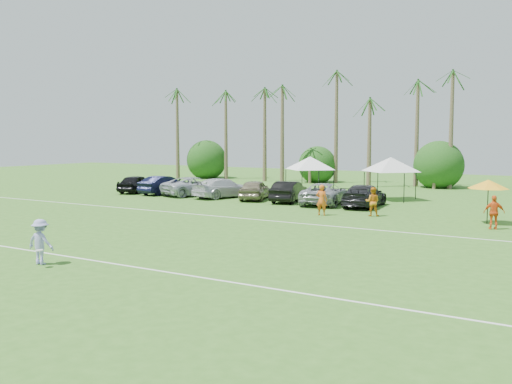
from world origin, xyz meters
The scene contains 27 objects.
field_lines centered at (0.00, 8.00, 0.01)m, with size 80.00×12.10×0.01m.
palm_tree_0 centered at (-22.00, 38.00, 7.48)m, with size 2.40×2.40×8.90m.
palm_tree_1 centered at (-17.00, 38.00, 8.35)m, with size 2.40×2.40×9.90m.
palm_tree_2 centered at (-12.00, 38.00, 9.21)m, with size 2.40×2.40×10.90m.
palm_tree_3 centered at (-8.00, 38.00, 10.06)m, with size 2.40×2.40×11.90m.
palm_tree_4 centered at (-4.00, 38.00, 7.48)m, with size 2.40×2.40×8.90m.
palm_tree_5 centered at (0.00, 38.00, 8.35)m, with size 2.40×2.40×9.90m.
palm_tree_6 centered at (4.00, 38.00, 9.21)m, with size 2.40×2.40×10.90m.
palm_tree_7 centered at (8.00, 38.00, 10.06)m, with size 2.40×2.40×11.90m.
bush_tree_0 centered at (-19.00, 39.00, 1.80)m, with size 4.00×4.00×4.00m.
bush_tree_1 centered at (-6.00, 39.00, 1.80)m, with size 4.00×4.00×4.00m.
bush_tree_2 centered at (6.00, 39.00, 1.80)m, with size 4.00×4.00×4.00m.
sideline_player_a centered at (4.69, 17.45, 0.89)m, with size 0.65×0.43×1.79m, color orange.
sideline_player_b centered at (7.31, 18.65, 0.83)m, with size 0.81×0.63×1.66m, color orange.
sideline_player_c centered at (14.02, 17.20, 0.84)m, with size 0.98×0.41×1.68m, color #F35B1B.
canopy_tent_left centered at (-1.06, 27.81, 3.00)m, with size 4.32×4.32×3.50m.
canopy_tent_right centered at (5.47, 27.54, 3.07)m, with size 4.43×4.43×3.59m.
market_umbrella centered at (13.43, 18.98, 2.07)m, with size 2.07×2.07×2.31m.
frisbee_player centered at (1.53, 0.62, 0.81)m, with size 1.13×0.90×1.62m.
parked_car_0 centered at (-13.99, 22.16, 0.72)m, with size 1.71×4.25×1.45m, color black.
parked_car_1 centered at (-11.22, 22.30, 0.72)m, with size 1.53×4.40×1.45m, color black.
parked_car_2 centered at (-8.46, 22.65, 0.72)m, with size 2.41×5.22×1.45m, color #B3B7C2.
parked_car_3 centered at (-5.70, 22.52, 0.72)m, with size 2.03×5.00×1.45m, color silver.
parked_car_4 centered at (-2.93, 22.57, 0.72)m, with size 1.71×4.25×1.45m, color #7D7459.
parked_car_5 centered at (-0.17, 22.61, 0.72)m, with size 1.53×4.40×1.45m, color black.
parked_car_6 centered at (2.59, 22.46, 0.72)m, with size 2.41×5.22×1.45m, color gray.
parked_car_7 centered at (5.35, 22.58, 0.72)m, with size 2.03×5.00×1.45m, color black.
Camera 1 is at (18.34, -12.45, 4.49)m, focal length 40.00 mm.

